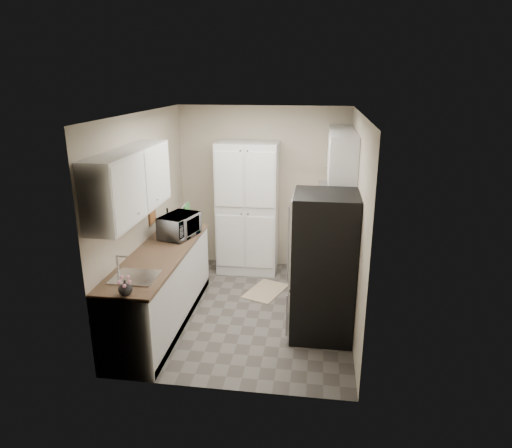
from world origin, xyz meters
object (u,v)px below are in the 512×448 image
pantry_cabinet (248,208)px  wine_bottle (168,220)px  refrigerator (323,266)px  microwave (179,226)px  electric_range (325,269)px  toaster_oven (334,211)px

pantry_cabinet → wine_bottle: bearing=-135.1°
refrigerator → microwave: bearing=163.1°
electric_range → microwave: size_ratio=2.13×
electric_range → microwave: bearing=-172.8°
toaster_oven → pantry_cabinet: bearing=154.0°
pantry_cabinet → toaster_oven: (1.29, -0.06, 0.02)m
refrigerator → wine_bottle: refrigerator is taller
refrigerator → wine_bottle: 2.23m
pantry_cabinet → electric_range: (1.17, -0.93, -0.52)m
microwave → wine_bottle: (-0.23, 0.23, -0.01)m
pantry_cabinet → microwave: 1.36m
electric_range → microwave: 1.99m
refrigerator → toaster_oven: (0.15, 1.66, 0.17)m
toaster_oven → wine_bottle: bearing=178.1°
electric_range → refrigerator: refrigerator is taller
electric_range → wine_bottle: (-2.11, -0.01, 0.58)m
microwave → toaster_oven: (2.00, 1.10, -0.04)m
toaster_oven → refrigerator: bearing=-118.5°
refrigerator → toaster_oven: refrigerator is taller
pantry_cabinet → wine_bottle: (-0.94, -0.94, 0.06)m
electric_range → microwave: (-1.88, -0.24, 0.59)m
pantry_cabinet → electric_range: size_ratio=1.77×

